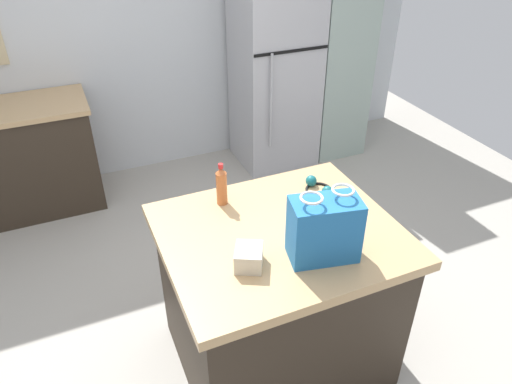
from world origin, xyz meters
The scene contains 9 objects.
ground centered at (0.00, 0.00, 0.00)m, with size 6.83×6.83×0.00m, color #ADA89E.
back_wall centered at (-0.02, 2.22, 1.30)m, with size 5.70×0.13×2.59m.
kitchen_island centered at (0.21, -0.39, 0.47)m, with size 1.16×0.99×0.93m.
refrigerator centered at (1.23, 1.82, 0.95)m, with size 0.70×0.67×1.90m.
tall_cabinet centered at (1.86, 1.82, 1.10)m, with size 0.53×0.60×2.21m.
shopping_bag centered at (0.31, -0.63, 1.08)m, with size 0.34×0.23×0.35m.
small_box centered at (-0.03, -0.56, 0.98)m, with size 0.12×0.14×0.09m, color beige.
bottle centered at (0.04, -0.04, 1.04)m, with size 0.06×0.06×0.24m.
ear_defenders centered at (0.57, -0.14, 0.95)m, with size 0.18×0.20×0.06m.
Camera 1 is at (-0.64, -2.07, 2.40)m, focal length 33.77 mm.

